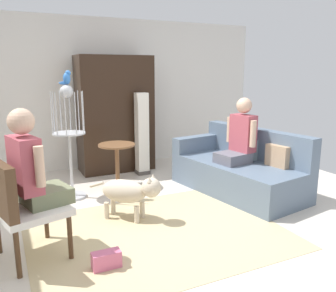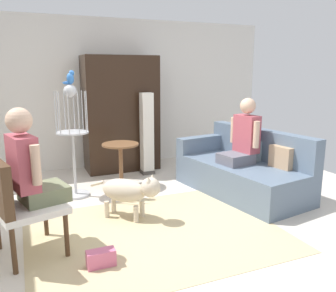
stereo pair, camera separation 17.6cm
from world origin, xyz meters
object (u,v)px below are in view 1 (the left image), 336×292
at_px(armchair, 17,201).
at_px(person_on_armchair, 31,167).
at_px(person_on_couch, 240,137).
at_px(column_lamp, 142,135).
at_px(handbag, 106,260).
at_px(round_end_table, 117,161).
at_px(dog, 130,191).
at_px(armoire_cabinet, 115,114).
at_px(bird_cage_stand, 69,140).
at_px(parrot, 67,78).
at_px(couch, 239,169).

distance_m(armchair, person_on_armchair, 0.31).
distance_m(person_on_couch, column_lamp, 1.63).
height_order(armchair, handbag, armchair).
bearing_deg(round_end_table, armchair, -131.57).
bearing_deg(dog, armoire_cabinet, 76.67).
xyz_separation_m(bird_cage_stand, parrot, (0.01, -0.00, 0.78)).
xyz_separation_m(couch, column_lamp, (-0.92, 1.33, 0.35)).
bearing_deg(parrot, armchair, -117.12).
height_order(parrot, armoire_cabinet, armoire_cabinet).
xyz_separation_m(round_end_table, handbag, (-0.74, -2.01, -0.31)).
relative_size(armchair, bird_cage_stand, 0.63).
distance_m(couch, dog, 1.72).
distance_m(dog, bird_cage_stand, 1.18).
bearing_deg(column_lamp, handbag, -117.79).
distance_m(round_end_table, column_lamp, 0.78).
bearing_deg(armchair, dog, 19.81).
bearing_deg(parrot, column_lamp, 26.42).
xyz_separation_m(person_on_couch, armoire_cabinet, (-1.17, 1.82, 0.17)).
relative_size(round_end_table, parrot, 3.63).
height_order(person_on_armchair, dog, person_on_armchair).
bearing_deg(bird_cage_stand, armchair, -116.70).
distance_m(couch, bird_cage_stand, 2.32).
bearing_deg(armoire_cabinet, handbag, -109.05).
bearing_deg(couch, handbag, -152.87).
distance_m(couch, parrot, 2.59).
bearing_deg(armchair, parrot, 62.88).
relative_size(dog, bird_cage_stand, 0.45).
height_order(bird_cage_stand, parrot, parrot).
relative_size(armchair, round_end_table, 1.47).
xyz_separation_m(bird_cage_stand, armoire_cabinet, (0.94, 1.05, 0.17)).
height_order(couch, armoire_cabinet, armoire_cabinet).
distance_m(couch, armoire_cabinet, 2.25).
bearing_deg(armchair, round_end_table, 48.43).
relative_size(couch, person_on_armchair, 2.26).
xyz_separation_m(armchair, person_on_armchair, (0.14, 0.04, 0.27)).
height_order(parrot, column_lamp, parrot).
height_order(dog, handbag, dog).
bearing_deg(person_on_couch, couch, 41.60).
distance_m(dog, handbag, 1.05).
height_order(bird_cage_stand, armoire_cabinet, armoire_cabinet).
relative_size(bird_cage_stand, column_lamp, 1.13).
bearing_deg(column_lamp, person_on_couch, -57.37).
distance_m(round_end_table, parrot, 1.35).
xyz_separation_m(armoire_cabinet, handbag, (-1.01, -2.92, -0.87)).
relative_size(armchair, handbag, 3.80).
relative_size(dog, parrot, 3.84).
relative_size(person_on_couch, dog, 1.29).
bearing_deg(person_on_armchair, parrot, 66.98).
bearing_deg(couch, armchair, -166.50).
bearing_deg(dog, parrot, 113.82).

